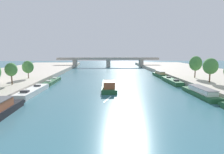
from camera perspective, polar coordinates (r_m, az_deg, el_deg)
The scene contains 14 objects.
quay_left at distance 81.58m, azimuth -30.12°, elevation -0.32°, with size 36.00×170.00×1.77m, color #B7AD9E.
quay_right at distance 83.98m, azimuth 28.72°, elevation -0.02°, with size 36.00×170.00×1.77m, color #B7AD9E.
barge_midriver at distance 55.90m, azimuth -0.89°, elevation -2.51°, with size 4.29×19.43×2.92m.
wake_behind_barge at distance 43.59m, azimuth 1.04°, elevation -6.63°, with size 5.60×5.91×0.03m.
moored_boat_left_second at distance 53.13m, azimuth -22.63°, elevation -3.88°, with size 3.77×16.48×2.41m.
moored_boat_left_lone at distance 69.26m, azimuth -17.41°, elevation -1.18°, with size 2.61×15.35×2.09m.
moored_boat_right_gap_after at distance 51.14m, azimuth 25.01°, elevation -4.14°, with size 3.20×15.60×2.26m.
moored_boat_right_lone at distance 68.51m, azimuth 17.37°, elevation -1.12°, with size 2.84×15.99×2.46m.
moored_boat_right_second at distance 83.79m, azimuth 13.97°, elevation 0.81°, with size 2.78×13.09×2.54m.
tree_left_distant at distance 58.33m, azimuth -27.96°, elevation 1.97°, with size 3.20×3.20×5.94m.
tree_left_midway at distance 69.63m, azimuth -23.87°, elevation 2.75°, with size 3.67×3.67×5.90m.
tree_right_distant at distance 62.26m, azimuth 27.39°, elevation 2.89°, with size 4.19×4.19×7.09m.
tree_right_past_mid at distance 70.78m, azimuth 23.75°, elevation 3.74°, with size 4.15×4.15×7.44m.
bridge_far at distance 130.98m, azimuth -1.13°, elevation 4.85°, with size 69.35×4.40×6.53m.
Camera 1 is at (-2.45, -16.38, 10.82)m, focal length 30.54 mm.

